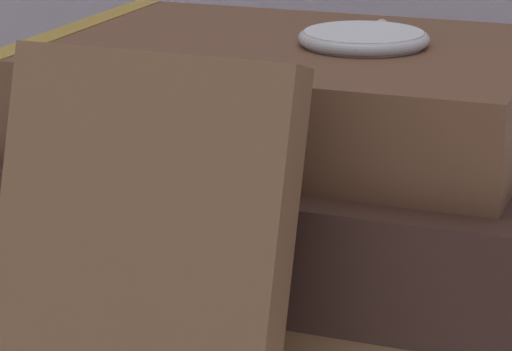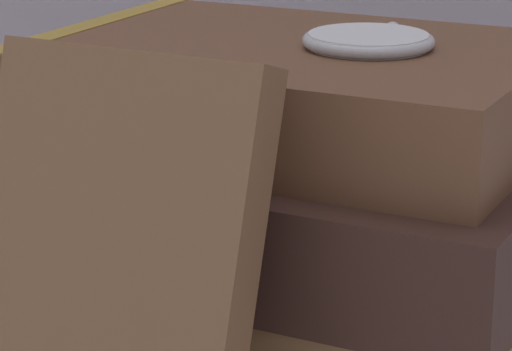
% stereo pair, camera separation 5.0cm
% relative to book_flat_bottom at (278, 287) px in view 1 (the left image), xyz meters
% --- Properties ---
extents(book_flat_bottom, '(0.24, 0.18, 0.05)m').
position_rel_book_flat_bottom_xyz_m(book_flat_bottom, '(0.00, 0.00, 0.00)').
color(book_flat_bottom, brown).
rests_on(book_flat_bottom, ground_plane).
extents(book_flat_middle, '(0.23, 0.16, 0.05)m').
position_rel_book_flat_bottom_xyz_m(book_flat_middle, '(0.00, -0.01, 0.05)').
color(book_flat_middle, '#331E19').
rests_on(book_flat_middle, book_flat_bottom).
extents(book_flat_top, '(0.21, 0.15, 0.04)m').
position_rel_book_flat_bottom_xyz_m(book_flat_top, '(-0.00, 0.00, 0.09)').
color(book_flat_top, brown).
rests_on(book_flat_top, book_flat_middle).
extents(book_leaning_front, '(0.10, 0.06, 0.15)m').
position_rel_book_flat_bottom_xyz_m(book_leaning_front, '(-0.00, -0.13, 0.05)').
color(book_leaning_front, brown).
rests_on(book_leaning_front, ground_plane).
extents(pocket_watch, '(0.05, 0.06, 0.01)m').
position_rel_book_flat_bottom_xyz_m(pocket_watch, '(0.04, 0.01, 0.11)').
color(pocket_watch, silver).
rests_on(pocket_watch, book_flat_top).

